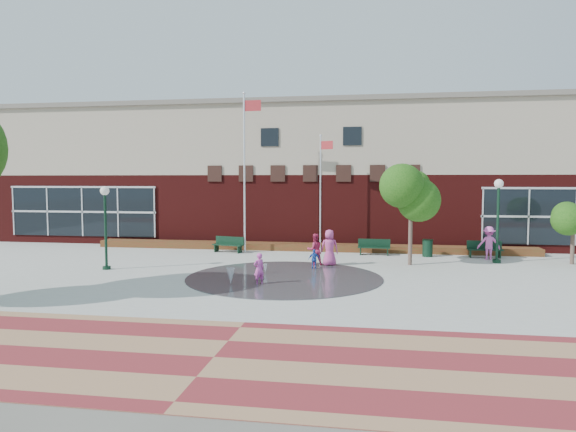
# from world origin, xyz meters

# --- Properties ---
(ground) EXTENTS (120.00, 120.00, 0.00)m
(ground) POSITION_xyz_m (0.00, 0.00, 0.00)
(ground) COLOR #666056
(ground) RESTS_ON ground
(plaza_concrete) EXTENTS (46.00, 18.00, 0.01)m
(plaza_concrete) POSITION_xyz_m (0.00, 4.00, 0.00)
(plaza_concrete) COLOR #A8A8A0
(plaza_concrete) RESTS_ON ground
(paver_band) EXTENTS (46.00, 6.00, 0.01)m
(paver_band) POSITION_xyz_m (0.00, -7.00, 0.00)
(paver_band) COLOR maroon
(paver_band) RESTS_ON ground
(splash_pad) EXTENTS (8.40, 8.40, 0.01)m
(splash_pad) POSITION_xyz_m (0.00, 3.00, 0.00)
(splash_pad) COLOR #383A3D
(splash_pad) RESTS_ON ground
(library_building) EXTENTS (44.40, 10.40, 9.20)m
(library_building) POSITION_xyz_m (0.00, 17.48, 4.64)
(library_building) COLOR #490E0E
(library_building) RESTS_ON ground
(flower_bed) EXTENTS (26.00, 1.20, 0.40)m
(flower_bed) POSITION_xyz_m (0.00, 11.60, 0.00)
(flower_bed) COLOR maroon
(flower_bed) RESTS_ON ground
(flagpole_left) EXTENTS (1.08, 0.18, 9.19)m
(flagpole_left) POSITION_xyz_m (-3.48, 10.18, 5.12)
(flagpole_left) COLOR white
(flagpole_left) RESTS_ON ground
(flagpole_right) EXTENTS (0.79, 0.36, 6.79)m
(flagpole_right) POSITION_xyz_m (0.80, 10.94, 3.80)
(flagpole_right) COLOR white
(flagpole_right) RESTS_ON ground
(lamp_left) EXTENTS (0.41, 0.41, 3.90)m
(lamp_left) POSITION_xyz_m (-8.56, 3.67, 2.43)
(lamp_left) COLOR black
(lamp_left) RESTS_ON ground
(lamp_right) EXTENTS (0.45, 0.45, 4.24)m
(lamp_right) POSITION_xyz_m (9.95, 8.61, 2.63)
(lamp_right) COLOR black
(lamp_right) RESTS_ON ground
(bench_left) EXTENTS (1.90, 0.91, 0.92)m
(bench_left) POSITION_xyz_m (-4.49, 10.04, 0.30)
(bench_left) COLOR black
(bench_left) RESTS_ON ground
(bench_mid) EXTENTS (1.80, 0.55, 0.90)m
(bench_mid) POSITION_xyz_m (3.84, 10.33, 0.29)
(bench_mid) COLOR black
(bench_mid) RESTS_ON ground
(bench_right) EXTENTS (1.82, 0.53, 0.91)m
(bench_right) POSITION_xyz_m (9.72, 10.31, 0.29)
(bench_right) COLOR black
(bench_right) RESTS_ON ground
(trash_can) EXTENTS (0.59, 0.59, 0.96)m
(trash_can) POSITION_xyz_m (6.72, 10.19, 0.49)
(trash_can) COLOR black
(trash_can) RESTS_ON ground
(tree_mid) EXTENTS (2.82, 2.82, 4.76)m
(tree_mid) POSITION_xyz_m (5.57, 7.24, 3.47)
(tree_mid) COLOR #4B3830
(tree_mid) RESTS_ON ground
(tree_small_right) EXTENTS (2.12, 2.12, 3.62)m
(tree_small_right) POSITION_xyz_m (13.54, 8.74, 2.65)
(tree_small_right) COLOR #4B3830
(tree_small_right) RESTS_ON ground
(water_jet_a) EXTENTS (0.34, 0.34, 0.66)m
(water_jet_a) POSITION_xyz_m (-1.86, 1.16, 0.00)
(water_jet_a) COLOR white
(water_jet_a) RESTS_ON ground
(water_jet_b) EXTENTS (0.19, 0.19, 0.42)m
(water_jet_b) POSITION_xyz_m (-1.00, 3.78, 0.00)
(water_jet_b) COLOR white
(water_jet_b) RESTS_ON ground
(child_splash) EXTENTS (0.55, 0.55, 1.29)m
(child_splash) POSITION_xyz_m (-0.77, 1.45, 0.64)
(child_splash) COLOR #D94AB3
(child_splash) RESTS_ON ground
(adult_red) EXTENTS (0.94, 0.85, 1.58)m
(adult_red) POSITION_xyz_m (0.95, 6.33, 0.79)
(adult_red) COLOR #C12B56
(adult_red) RESTS_ON ground
(adult_pink) EXTENTS (0.99, 0.77, 1.79)m
(adult_pink) POSITION_xyz_m (1.66, 6.39, 0.90)
(adult_pink) COLOR #C7448C
(adult_pink) RESTS_ON ground
(child_blue) EXTENTS (0.57, 0.26, 0.96)m
(child_blue) POSITION_xyz_m (1.04, 5.28, 0.48)
(child_blue) COLOR blue
(child_blue) RESTS_ON ground
(person_bench) EXTENTS (1.18, 0.74, 1.76)m
(person_bench) POSITION_xyz_m (9.77, 9.62, 0.88)
(person_bench) COLOR #F260C8
(person_bench) RESTS_ON ground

